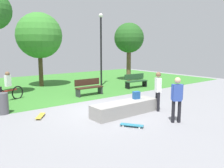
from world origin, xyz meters
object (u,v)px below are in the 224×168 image
Objects in this scene: concrete_ledge at (125,108)px; skater_performing_trick at (177,97)px; tree_slender_maple at (129,38)px; tree_young_birch at (39,36)px; skateboard_spare at (41,116)px; park_bench_far_right at (89,87)px; skateboard_by_ledge at (132,125)px; skater_watching at (158,88)px; lamp_post at (101,43)px; park_bench_near_lamppost at (136,80)px; cyclist_on_bicycle at (8,89)px; backpack_on_ledge at (136,95)px; trash_bin at (2,104)px.

concrete_ledge is 1.82× the size of skater_performing_trick.
tree_slender_maple reaches higher than skater_performing_trick.
tree_young_birch is (-0.78, 10.61, 2.48)m from skater_performing_trick.
concrete_ledge is 3.33m from skateboard_spare.
skateboard_by_ledge is at bearing -107.75° from park_bench_far_right.
lamp_post is (1.97, 6.85, 1.98)m from skater_watching.
skater_watching reaches higher than park_bench_near_lamppost.
tree_young_birch is (2.81, 7.01, 3.37)m from skateboard_spare.
cyclist_on_bicycle is (-4.48, 5.82, -0.33)m from skater_watching.
skater_watching is 2.17× the size of skateboard_spare.
park_bench_near_lamppost is at bearing -43.06° from tree_young_birch.
skateboard_spare is 8.27m from tree_young_birch.
concrete_ledge is 3.90× the size of skateboard_spare.
tree_slender_maple is at bearing 55.73° from park_bench_near_lamppost.
tree_young_birch reaches higher than cyclist_on_bicycle.
backpack_on_ledge reaches higher than concrete_ledge.
skateboard_by_ledge is (-0.83, -1.27, -0.19)m from concrete_ledge.
tree_young_birch reaches higher than tree_slender_maple.
park_bench_far_right reaches higher than skateboard_by_ledge.
skater_performing_trick is at bearing -107.82° from lamp_post.
tree_young_birch reaches higher than concrete_ledge.
skateboard_spare is 3.74m from cyclist_on_bicycle.
backpack_on_ledge is 5.76m from park_bench_near_lamppost.
tree_slender_maple is (6.63, -1.66, -0.07)m from tree_young_birch.
skater_watching is at bearing 64.42° from skater_performing_trick.
park_bench_far_right is at bearing -177.65° from park_bench_near_lamppost.
tree_slender_maple is at bearing -121.70° from backpack_on_ledge.
park_bench_near_lamppost reaches higher than concrete_ledge.
skater_watching is 0.36× the size of tree_slender_maple.
tree_young_birch is 5.76× the size of trash_bin.
skater_watching reaches higher than skateboard_by_ledge.
lamp_post is (4.24, 7.68, 2.88)m from skateboard_by_ledge.
tree_young_birch is (-4.74, 4.43, 2.95)m from park_bench_near_lamppost.
park_bench_near_lamppost reaches higher than skateboard_by_ledge.
park_bench_far_right is 1.86× the size of trash_bin.
backpack_on_ledge is at bearing -130.25° from tree_slender_maple.
skateboard_by_ledge is at bearing -55.67° from skateboard_spare.
cyclist_on_bicycle is (-3.76, 5.27, -0.04)m from backpack_on_ledge.
trash_bin reaches higher than skateboard_by_ledge.
skater_watching is 1.92× the size of trash_bin.
park_bench_near_lamppost reaches higher than skateboard_spare.
cyclist_on_bicycle reaches higher than concrete_ledge.
skater_watching is 7.35m from cyclist_on_bicycle.
tree_slender_maple reaches higher than trash_bin.
skater_performing_trick is 1.01× the size of park_bench_near_lamppost.
tree_young_birch is 6.83m from tree_slender_maple.
skater_performing_trick is 0.99× the size of skater_watching.
backpack_on_ledge is 0.19× the size of cyclist_on_bicycle.
skater_watching is 5.75m from park_bench_near_lamppost.
skater_performing_trick is 1.02× the size of park_bench_far_right.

